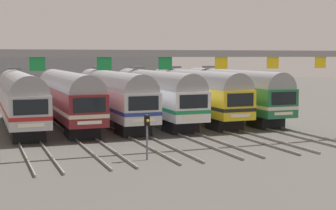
{
  "coord_description": "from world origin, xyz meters",
  "views": [
    {
      "loc": [
        -13.18,
        -43.66,
        6.11
      ],
      "look_at": [
        1.89,
        -3.78,
        1.96
      ],
      "focal_mm": 54.22,
      "sensor_mm": 36.0,
      "label": 1
    }
  ],
  "objects": [
    {
      "name": "commuter_train_green",
      "position": [
        9.87,
        -0.0,
        2.69
      ],
      "size": [
        2.88,
        18.06,
        5.05
      ],
      "color": "#236B42",
      "rests_on": "ground"
    },
    {
      "name": "maintenance_building",
      "position": [
        2.69,
        38.29,
        3.37
      ],
      "size": [
        25.96,
        10.0,
        6.73
      ],
      "primitive_type": "cube",
      "color": "gray",
      "rests_on": "ground"
    },
    {
      "name": "yard_signal_mast",
      "position": [
        -3.95,
        -15.75,
        1.89
      ],
      "size": [
        0.28,
        0.35,
        2.69
      ],
      "color": "#59595E",
      "rests_on": "ground"
    },
    {
      "name": "commuter_train_silver",
      "position": [
        -1.97,
        -0.0,
        2.69
      ],
      "size": [
        2.88,
        18.06,
        5.05
      ],
      "color": "silver",
      "rests_on": "ground"
    },
    {
      "name": "commuter_train_yellow",
      "position": [
        5.92,
        -0.0,
        2.69
      ],
      "size": [
        2.88,
        18.06,
        5.05
      ],
      "color": "gold",
      "rests_on": "ground"
    },
    {
      "name": "track_bed",
      "position": [
        -0.0,
        17.0,
        0.07
      ],
      "size": [
        21.25,
        70.0,
        0.15
      ],
      "color": "gray",
      "rests_on": "ground"
    },
    {
      "name": "commuter_train_white",
      "position": [
        1.97,
        -0.0,
        2.69
      ],
      "size": [
        2.88,
        18.06,
        5.05
      ],
      "color": "white",
      "rests_on": "ground"
    },
    {
      "name": "catenary_gantry",
      "position": [
        0.0,
        -13.5,
        5.33
      ],
      "size": [
        24.99,
        0.44,
        6.97
      ],
      "color": "gray",
      "rests_on": "ground"
    },
    {
      "name": "commuter_train_maroon",
      "position": [
        -5.92,
        -0.01,
        2.69
      ],
      "size": [
        2.88,
        18.06,
        4.77
      ],
      "color": "maroon",
      "rests_on": "ground"
    },
    {
      "name": "commuter_train_stainless",
      "position": [
        -9.87,
        -0.0,
        2.69
      ],
      "size": [
        2.88,
        18.06,
        5.05
      ],
      "color": "#B2B5BA",
      "rests_on": "ground"
    },
    {
      "name": "ground_plane",
      "position": [
        0.0,
        0.0,
        0.0
      ],
      "size": [
        160.0,
        160.0,
        0.0
      ],
      "primitive_type": "plane",
      "color": "#4C4944"
    }
  ]
}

